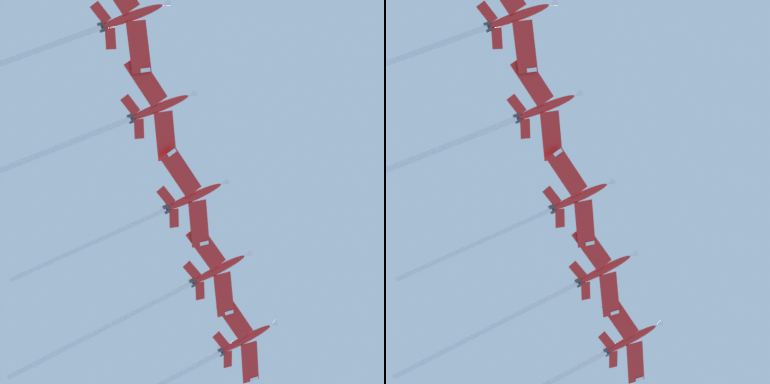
# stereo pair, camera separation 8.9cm
# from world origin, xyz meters

# --- Properties ---
(jet_far_left) EXTENTS (35.31, 32.98, 18.89)m
(jet_far_left) POSITION_xyz_m (12.57, -4.02, 106.88)
(jet_far_left) COLOR red
(jet_inner_left) EXTENTS (37.48, 33.86, 19.60)m
(jet_inner_left) POSITION_xyz_m (0.91, 8.11, 106.15)
(jet_inner_left) COLOR red
(jet_centre) EXTENTS (31.78, 29.72, 17.74)m
(jet_centre) POSITION_xyz_m (-12.07, 17.84, 107.13)
(jet_centre) COLOR red
(jet_inner_right) EXTENTS (38.23, 35.50, 21.57)m
(jet_inner_right) POSITION_xyz_m (-19.15, 35.25, 106.20)
(jet_inner_right) COLOR red
(jet_far_right) EXTENTS (36.47, 33.24, 19.42)m
(jet_far_right) POSITION_xyz_m (-31.52, 46.15, 106.57)
(jet_far_right) COLOR red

